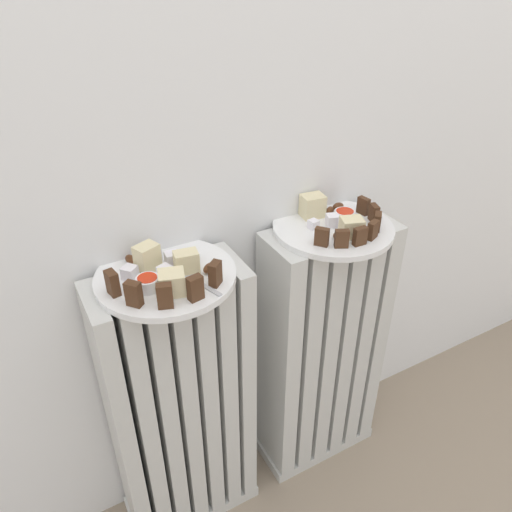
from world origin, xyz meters
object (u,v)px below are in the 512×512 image
Objects in this scene: plate_left at (166,276)px; plate_right at (333,228)px; fork at (199,283)px; radiator_left at (182,409)px; jam_bowl_right at (345,214)px; radiator_right at (321,352)px; jam_bowl_left at (148,282)px.

plate_right is (0.37, 0.00, 0.00)m from plate_left.
radiator_left is at bearing 124.02° from fork.
jam_bowl_right is at bearing 1.61° from plate_left.
jam_bowl_right is (0.04, 0.01, 0.02)m from plate_right.
plate_right reaches higher than radiator_right.
plate_left is at bearing 180.00° from plate_right.
jam_bowl_left is 0.45m from jam_bowl_right.
jam_bowl_right is (0.40, 0.01, 0.02)m from plate_left.
plate_left reaches higher than radiator_right.
radiator_left is 0.55m from jam_bowl_right.
plate_right is at bearing -162.99° from jam_bowl_right.
jam_bowl_right is at bearing 1.61° from radiator_left.
jam_bowl_right is at bearing 10.78° from fork.
plate_right is at bearing 0.00° from radiator_left.
jam_bowl_left is at bearing -175.71° from radiator_right.
fork is at bearing -55.98° from radiator_left.
fork is (-0.33, -0.06, 0.36)m from radiator_right.
plate_left is (-0.37, -0.00, 0.35)m from radiator_right.
jam_bowl_left is (-0.41, -0.03, 0.37)m from radiator_right.
jam_bowl_right reaches higher than plate_left.
plate_left is at bearing -178.39° from jam_bowl_right.
plate_right is (0.37, 0.00, 0.35)m from radiator_left.
plate_left is 6.24× the size of jam_bowl_left.
plate_right reaches higher than radiator_left.
jam_bowl_right reaches higher than radiator_left.
fork is (0.08, -0.03, -0.01)m from jam_bowl_left.
plate_left is at bearing 124.02° from fork.
plate_left is 5.63× the size of jam_bowl_right.
plate_left is at bearing 90.00° from radiator_left.
radiator_left is at bearing -90.00° from plate_left.
jam_bowl_right is (0.04, 0.01, 0.37)m from radiator_right.
jam_bowl_right is (0.40, 0.01, 0.37)m from radiator_left.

